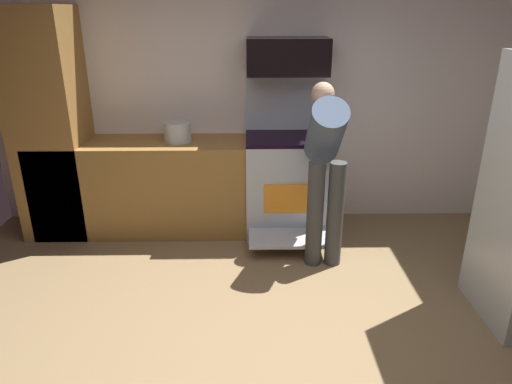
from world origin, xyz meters
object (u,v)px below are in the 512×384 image
object	(u,v)px
microwave	(287,56)
stock_pot	(178,132)
person_cook	(325,160)
oven_range	(285,180)

from	to	relation	value
microwave	stock_pot	distance (m)	1.22
person_cook	microwave	bearing A→B (deg)	113.16
person_cook	stock_pot	distance (m)	1.43
microwave	stock_pot	size ratio (longest dim) A/B	2.94
person_cook	stock_pot	bearing A→B (deg)	156.12
oven_range	person_cook	size ratio (longest dim) A/B	1.01
microwave	person_cook	size ratio (longest dim) A/B	0.50
person_cook	stock_pot	xyz separation A→B (m)	(-1.30, 0.58, 0.10)
microwave	person_cook	distance (m)	1.05
stock_pot	oven_range	bearing A→B (deg)	-0.81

